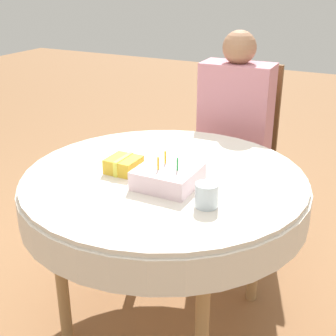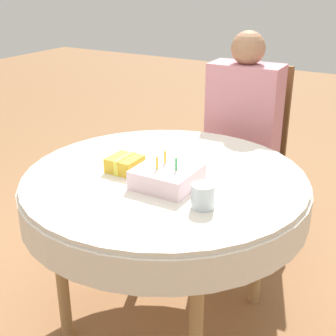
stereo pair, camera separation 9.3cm
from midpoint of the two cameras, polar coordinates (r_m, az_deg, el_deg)
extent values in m
plane|color=#8C603D|center=(2.26, -1.64, -17.72)|extent=(12.00, 12.00, 0.00)
cylinder|color=silver|center=(1.88, -1.88, -1.11)|extent=(1.14, 1.14, 0.02)
cylinder|color=silver|center=(1.91, -1.85, -3.15)|extent=(1.16, 1.16, 0.13)
cylinder|color=#A37A4C|center=(2.00, -14.28, -12.14)|extent=(0.05, 0.05, 0.70)
cylinder|color=#A37A4C|center=(1.72, 2.58, -18.03)|extent=(0.05, 0.05, 0.70)
cylinder|color=#A37A4C|center=(2.42, -4.68, -4.81)|extent=(0.05, 0.05, 0.70)
cylinder|color=#A37A4C|center=(2.20, 9.50, -8.23)|extent=(0.05, 0.05, 0.70)
cube|color=brown|center=(2.67, 6.88, 0.12)|extent=(0.45, 0.45, 0.04)
cube|color=brown|center=(2.75, 8.53, 7.10)|extent=(0.39, 0.04, 0.54)
cylinder|color=brown|center=(2.67, 1.44, -5.25)|extent=(0.04, 0.04, 0.43)
cylinder|color=brown|center=(2.56, 9.31, -6.90)|extent=(0.04, 0.04, 0.43)
cylinder|color=brown|center=(2.98, 4.40, -2.10)|extent=(0.04, 0.04, 0.43)
cylinder|color=brown|center=(2.88, 11.46, -3.43)|extent=(0.04, 0.04, 0.43)
cylinder|color=#9E7051|center=(2.66, 3.71, -4.92)|extent=(0.09, 0.09, 0.46)
cylinder|color=#9E7051|center=(2.61, 7.58, -5.71)|extent=(0.09, 0.09, 0.46)
cube|color=#C67F8E|center=(2.56, 7.20, 6.34)|extent=(0.38, 0.21, 0.57)
sphere|color=#9E7051|center=(2.49, 7.62, 14.36)|extent=(0.18, 0.18, 0.18)
cube|color=silver|center=(1.77, -1.49, -1.05)|extent=(0.22, 0.22, 0.07)
cylinder|color=green|center=(1.72, -0.38, 0.49)|extent=(0.01, 0.01, 0.05)
cylinder|color=gold|center=(1.79, -1.82, 1.32)|extent=(0.01, 0.01, 0.05)
cylinder|color=gold|center=(1.73, -2.74, 0.57)|extent=(0.01, 0.01, 0.05)
cylinder|color=silver|center=(1.61, 3.09, -3.34)|extent=(0.08, 0.08, 0.09)
cube|color=gold|center=(1.90, -6.83, 0.37)|extent=(0.12, 0.12, 0.06)
cube|color=#EAE54C|center=(1.90, -6.83, 0.37)|extent=(0.02, 0.13, 0.07)
camera|label=1|loc=(0.05, -91.46, -0.62)|focal=50.00mm
camera|label=2|loc=(0.05, 88.54, 0.62)|focal=50.00mm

